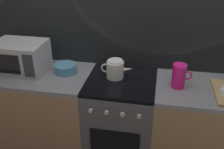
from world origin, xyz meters
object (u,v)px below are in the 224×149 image
(stove_unit, at_px, (120,122))
(mixing_bowl, at_px, (65,68))
(microwave, at_px, (20,57))
(pitcher, at_px, (179,76))
(kettle, at_px, (115,69))

(stove_unit, height_order, mixing_bowl, mixing_bowl)
(microwave, xyz_separation_m, pitcher, (1.41, -0.04, -0.03))
(kettle, relative_size, mixing_bowl, 1.42)
(kettle, relative_size, pitcher, 1.42)
(kettle, xyz_separation_m, mixing_bowl, (-0.46, 0.01, -0.04))
(kettle, height_order, mixing_bowl, kettle)
(stove_unit, xyz_separation_m, kettle, (-0.06, 0.05, 0.53))
(microwave, xyz_separation_m, mixing_bowl, (0.41, 0.03, -0.10))
(stove_unit, height_order, microwave, microwave)
(mixing_bowl, xyz_separation_m, pitcher, (1.00, -0.07, 0.06))
(kettle, xyz_separation_m, pitcher, (0.54, -0.06, 0.02))
(kettle, bearing_deg, pitcher, -6.53)
(stove_unit, relative_size, microwave, 1.96)
(microwave, relative_size, kettle, 1.62)
(stove_unit, relative_size, kettle, 3.16)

